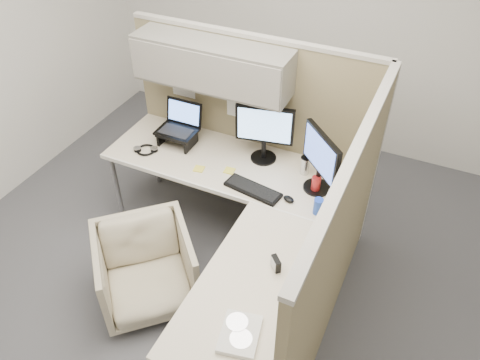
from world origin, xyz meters
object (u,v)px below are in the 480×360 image
at_px(monitor_left, 264,129).
at_px(office_chair, 146,266).
at_px(desk, 236,209).
at_px(keyboard, 253,189).

bearing_deg(monitor_left, office_chair, -124.96).
bearing_deg(desk, office_chair, -135.82).
xyz_separation_m(desk, monitor_left, (-0.03, 0.57, 0.32)).
relative_size(desk, monitor_left, 4.29).
xyz_separation_m(desk, office_chair, (-0.49, -0.48, -0.35)).
relative_size(desk, keyboard, 4.73).
distance_m(office_chair, keyboard, 0.94).
bearing_deg(office_chair, desk, 1.22).
xyz_separation_m(office_chair, keyboard, (0.54, 0.66, 0.40)).
height_order(desk, keyboard, keyboard).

